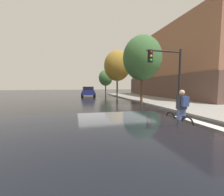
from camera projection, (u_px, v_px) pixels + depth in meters
name	position (u px, v px, depth m)	size (l,w,h in m)	color
ground_plane	(111.00, 133.00, 5.71)	(120.00, 120.00, 0.00)	black
crosswalk_stripes	(125.00, 132.00, 5.85)	(8.84, 4.20, 0.01)	silver
manhole_cover	(182.00, 145.00, 4.56)	(0.64, 0.64, 0.01)	#473D1E
sedan_mid	(88.00, 91.00, 24.69)	(2.59, 4.96, 1.66)	navy
cyclist	(181.00, 110.00, 6.06)	(0.36, 1.71, 1.69)	black
traffic_light_near	(169.00, 70.00, 9.30)	(2.47, 0.28, 4.20)	black
fire_hydrant	(183.00, 101.00, 12.50)	(0.33, 0.22, 0.78)	gold
street_tree_near	(142.00, 58.00, 14.50)	(3.81, 3.81, 6.78)	#4C3823
street_tree_mid	(117.00, 66.00, 22.46)	(4.06, 4.06, 7.21)	#4C3823
street_tree_far	(106.00, 78.00, 30.00)	(2.83, 2.83, 5.03)	#4C3823
corner_building	(194.00, 66.00, 24.03)	(14.03, 20.29, 10.03)	brown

